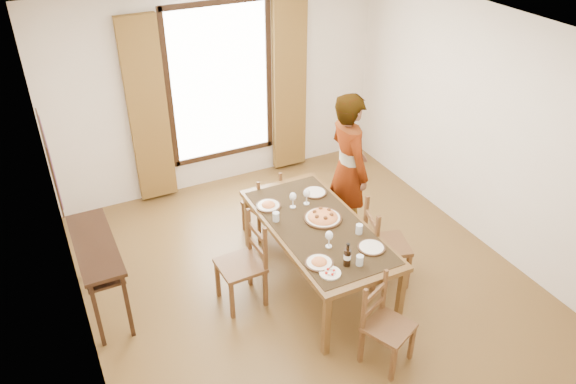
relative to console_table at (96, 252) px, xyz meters
name	(u,v)px	position (x,y,z in m)	size (l,w,h in m)	color
ground	(307,281)	(2.03, -0.60, -0.68)	(5.00, 5.00, 0.00)	brown
room_shell	(303,152)	(2.03, -0.47, 0.86)	(4.60, 5.10, 2.74)	white
console_table	(96,252)	(0.00, 0.00, 0.00)	(0.38, 1.20, 0.80)	black
dining_table	(318,230)	(2.12, -0.65, 0.01)	(0.94, 1.97, 0.76)	brown
chair_west	(243,265)	(1.32, -0.56, -0.23)	(0.45, 0.45, 0.98)	brown
chair_north	(263,205)	(1.99, 0.45, -0.29)	(0.45, 0.45, 0.84)	brown
chair_south	(386,326)	(2.16, -1.86, -0.28)	(0.51, 0.51, 0.87)	brown
chair_east	(384,246)	(2.77, -0.93, -0.23)	(0.54, 0.54, 0.99)	brown
man	(348,169)	(2.85, -0.04, 0.24)	(0.47, 0.69, 1.85)	#9899A0
plate_sw	(319,261)	(1.83, -1.20, 0.10)	(0.27, 0.27, 0.05)	silver
plate_se	(372,246)	(2.40, -1.22, 0.10)	(0.27, 0.27, 0.05)	silver
plate_nw	(268,204)	(1.81, -0.11, 0.10)	(0.27, 0.27, 0.05)	silver
plate_ne	(315,191)	(2.39, -0.09, 0.10)	(0.27, 0.27, 0.05)	silver
pasta_platter	(323,215)	(2.22, -0.57, 0.12)	(0.40, 0.40, 0.10)	red
caprese_plate	(330,272)	(1.85, -1.37, 0.09)	(0.20, 0.20, 0.04)	silver
wine_glass_a	(329,239)	(2.04, -1.01, 0.16)	(0.08, 0.08, 0.18)	white
wine_glass_b	(307,197)	(2.20, -0.24, 0.16)	(0.08, 0.08, 0.18)	white
wine_glass_c	(293,200)	(2.04, -0.23, 0.16)	(0.08, 0.08, 0.18)	white
tumbler_a	(359,229)	(2.42, -0.95, 0.12)	(0.07, 0.07, 0.10)	silver
tumbler_b	(276,217)	(1.77, -0.38, 0.12)	(0.07, 0.07, 0.10)	silver
tumbler_c	(360,260)	(2.16, -1.37, 0.12)	(0.07, 0.07, 0.10)	silver
wine_bottle	(347,254)	(2.05, -1.33, 0.20)	(0.07, 0.07, 0.25)	black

